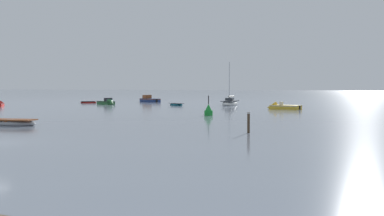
% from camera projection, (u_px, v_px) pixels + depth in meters
% --- Properties ---
extents(rowboat_moored_0, '(4.59, 2.29, 0.69)m').
position_uv_depth(rowboat_moored_0, '(10.00, 123.00, 36.80)').
color(rowboat_moored_0, gray).
rests_on(rowboat_moored_0, ground).
extents(rowboat_moored_1, '(2.88, 2.80, 0.47)m').
position_uv_depth(rowboat_moored_1, '(88.00, 102.00, 87.39)').
color(rowboat_moored_1, red).
rests_on(rowboat_moored_1, ground).
extents(motorboat_moored_1, '(5.85, 4.40, 2.13)m').
position_uv_depth(motorboat_moored_1, '(148.00, 100.00, 93.71)').
color(motorboat_moored_1, navy).
rests_on(motorboat_moored_1, ground).
extents(motorboat_moored_2, '(4.68, 3.48, 1.70)m').
position_uv_depth(motorboat_moored_2, '(108.00, 103.00, 80.53)').
color(motorboat_moored_2, '#23602D').
rests_on(motorboat_moored_2, ground).
extents(motorboat_moored_3, '(4.99, 2.60, 1.63)m').
position_uv_depth(motorboat_moored_3, '(281.00, 108.00, 63.08)').
color(motorboat_moored_3, gold).
rests_on(motorboat_moored_3, ground).
extents(rowboat_moored_4, '(3.40, 2.60, 0.52)m').
position_uv_depth(rowboat_moored_4, '(176.00, 105.00, 76.00)').
color(rowboat_moored_4, '#197084').
rests_on(rowboat_moored_4, ground).
extents(sailboat_moored_2, '(2.71, 6.87, 7.51)m').
position_uv_depth(sailboat_moored_2, '(230.00, 103.00, 77.29)').
color(sailboat_moored_2, white).
rests_on(sailboat_moored_2, ground).
extents(channel_buoy, '(0.90, 0.90, 2.30)m').
position_uv_depth(channel_buoy, '(208.00, 111.00, 49.55)').
color(channel_buoy, '#198C2D').
rests_on(channel_buoy, ground).
extents(mooring_post_left, '(0.22, 0.22, 1.54)m').
position_uv_depth(mooring_post_left, '(249.00, 123.00, 30.78)').
color(mooring_post_left, '#433323').
rests_on(mooring_post_left, ground).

